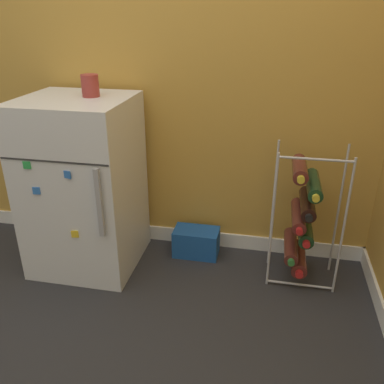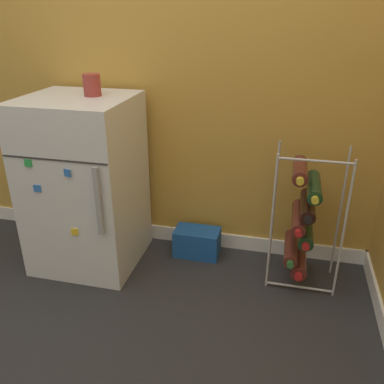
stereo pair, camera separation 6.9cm
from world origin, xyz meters
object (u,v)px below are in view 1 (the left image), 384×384
at_px(wine_rack, 302,219).
at_px(fridge_top_cup, 90,86).
at_px(soda_box, 196,242).
at_px(mini_fridge, 84,185).

xyz_separation_m(wine_rack, fridge_top_cup, (-1.08, -0.01, 0.63)).
height_order(soda_box, fridge_top_cup, fridge_top_cup).
bearing_deg(fridge_top_cup, wine_rack, 0.65).
bearing_deg(soda_box, fridge_top_cup, -166.23).
height_order(mini_fridge, wine_rack, mini_fridge).
xyz_separation_m(mini_fridge, wine_rack, (1.15, 0.06, -0.11)).
relative_size(mini_fridge, wine_rack, 1.27).
distance_m(mini_fridge, soda_box, 0.72).
xyz_separation_m(mini_fridge, fridge_top_cup, (0.07, 0.05, 0.52)).
distance_m(wine_rack, soda_box, 0.64).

